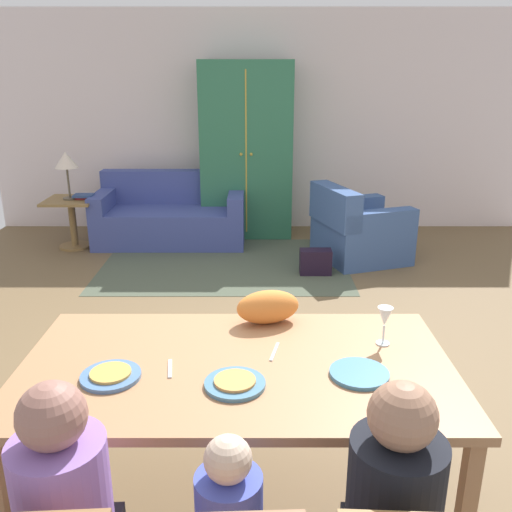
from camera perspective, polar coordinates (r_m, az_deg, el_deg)
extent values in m
cube|color=brown|center=(4.39, 0.76, -8.16)|extent=(6.85, 6.33, 0.02)
cube|color=silver|center=(7.15, 0.46, 13.70)|extent=(6.85, 0.10, 2.70)
cube|color=#A9774F|center=(2.45, -2.07, -11.52)|extent=(1.89, 1.03, 0.04)
cube|color=#A9774F|center=(3.18, -18.23, -12.77)|extent=(0.06, 0.06, 0.72)
cube|color=#A9774F|center=(3.13, 15.12, -12.97)|extent=(0.06, 0.06, 0.72)
cylinder|color=#4C72A4|center=(2.40, -14.92, -11.99)|extent=(0.25, 0.25, 0.02)
cylinder|color=gold|center=(2.40, -14.95, -11.68)|extent=(0.17, 0.17, 0.01)
cylinder|color=teal|center=(2.28, -2.24, -13.16)|extent=(0.25, 0.25, 0.02)
cylinder|color=#E39447|center=(2.27, -2.24, -12.84)|extent=(0.17, 0.17, 0.01)
cylinder|color=teal|center=(2.38, 10.68, -11.93)|extent=(0.25, 0.25, 0.02)
cylinder|color=silver|center=(2.66, 13.04, -8.85)|extent=(0.06, 0.06, 0.01)
cylinder|color=silver|center=(2.64, 13.11, -7.92)|extent=(0.01, 0.01, 0.09)
cone|color=silver|center=(2.60, 13.26, -6.15)|extent=(0.07, 0.07, 0.09)
cube|color=silver|center=(2.42, -8.98, -11.51)|extent=(0.04, 0.15, 0.01)
cube|color=silver|center=(2.52, 1.92, -9.92)|extent=(0.05, 0.17, 0.01)
cylinder|color=#9269C0|center=(1.98, -19.39, -23.18)|extent=(0.30, 0.30, 0.46)
sphere|color=#966659|center=(1.79, -20.54, -15.33)|extent=(0.21, 0.21, 0.21)
sphere|color=beige|center=(1.78, -2.97, -20.40)|extent=(0.15, 0.15, 0.15)
cylinder|color=black|center=(1.94, 14.12, -23.75)|extent=(0.30, 0.30, 0.46)
sphere|color=#A07258|center=(1.74, 14.99, -15.78)|extent=(0.21, 0.21, 0.21)
ellipsoid|color=orange|center=(2.77, 1.31, -5.32)|extent=(0.35, 0.23, 0.17)
cube|color=#495240|center=(5.90, -3.30, -0.81)|extent=(2.60, 1.80, 0.01)
cube|color=#3D4A90|center=(6.67, -8.86, 3.16)|extent=(1.76, 0.84, 0.42)
cube|color=#3D4A90|center=(6.91, -8.61, 7.19)|extent=(1.76, 0.20, 0.40)
cube|color=#3D4A90|center=(6.76, -15.63, 5.61)|extent=(0.18, 0.84, 0.20)
cube|color=#3D4A90|center=(6.52, -2.09, 5.82)|extent=(0.18, 0.84, 0.20)
cube|color=#3B588D|center=(6.13, 10.86, 1.64)|extent=(1.07, 1.08, 0.42)
cube|color=#3B588D|center=(5.86, 8.19, 5.18)|extent=(0.46, 0.87, 0.40)
cube|color=#3B588D|center=(5.77, 12.66, 3.66)|extent=(0.85, 0.44, 0.20)
cube|color=#3B588D|center=(6.33, 9.55, 5.17)|extent=(0.85, 0.44, 0.20)
cube|color=#2B6C4B|center=(6.80, -1.03, 10.90)|extent=(1.10, 0.56, 2.10)
cube|color=gold|center=(6.52, -1.07, 10.56)|extent=(0.02, 0.01, 1.89)
sphere|color=gold|center=(6.51, -1.61, 10.55)|extent=(0.04, 0.04, 0.04)
sphere|color=gold|center=(6.51, -0.53, 10.55)|extent=(0.04, 0.04, 0.04)
cube|color=olive|center=(6.66, -18.80, 5.51)|extent=(0.56, 0.56, 0.03)
cylinder|color=olive|center=(6.73, -18.55, 3.11)|extent=(0.08, 0.08, 0.55)
cylinder|color=olive|center=(6.80, -18.32, 1.00)|extent=(0.36, 0.36, 0.03)
cylinder|color=brown|center=(6.66, -18.82, 5.72)|extent=(0.16, 0.16, 0.02)
cylinder|color=brown|center=(6.62, -18.99, 7.23)|extent=(0.02, 0.02, 0.34)
cone|color=beige|center=(6.58, -19.22, 9.44)|extent=(0.26, 0.26, 0.18)
cube|color=maroon|center=(6.63, -17.28, 5.86)|extent=(0.22, 0.16, 0.03)
cube|color=navy|center=(6.60, -17.56, 6.03)|extent=(0.22, 0.16, 0.03)
cube|color=black|center=(5.60, 6.19, -0.62)|extent=(0.32, 0.16, 0.26)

